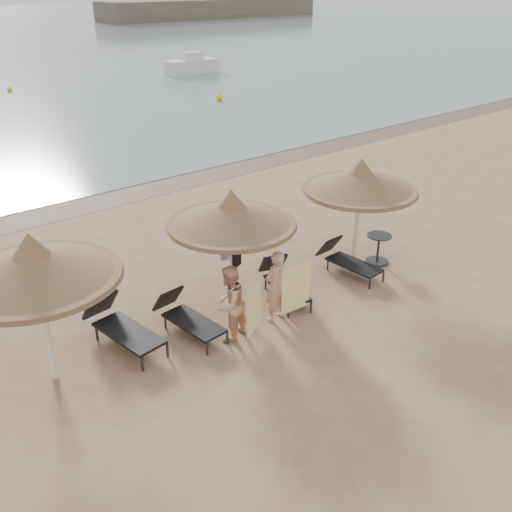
{
  "coord_description": "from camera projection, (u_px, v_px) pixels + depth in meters",
  "views": [
    {
      "loc": [
        -6.16,
        -7.37,
        6.6
      ],
      "look_at": [
        0.78,
        1.2,
        1.16
      ],
      "focal_mm": 40.0,
      "sensor_mm": 36.0,
      "label": 1
    }
  ],
  "objects": [
    {
      "name": "person_right",
      "position": [
        276.0,
        281.0,
        11.79
      ],
      "size": [
        0.88,
        0.6,
        1.86
      ],
      "primitive_type": "imported",
      "rotation": [
        0.0,
        0.0,
        3.2
      ],
      "color": "tan",
      "rests_on": "ground"
    },
    {
      "name": "lounger_near_left",
      "position": [
        186.0,
        316.0,
        11.65
      ],
      "size": [
        0.77,
        1.81,
        0.79
      ],
      "rotation": [
        0.0,
        0.0,
        0.11
      ],
      "color": "#2A2A2B",
      "rests_on": "ground"
    },
    {
      "name": "wet_sand_strip",
      "position": [
        75.0,
        207.0,
        18.09
      ],
      "size": [
        200.0,
        1.6,
        0.01
      ],
      "primitive_type": "cube",
      "color": "brown",
      "rests_on": "ground"
    },
    {
      "name": "buoy_mid",
      "position": [
        9.0,
        89.0,
        35.94
      ],
      "size": [
        0.31,
        0.31,
        0.31
      ],
      "primitive_type": "sphere",
      "color": "yellow",
      "rests_on": "ground"
    },
    {
      "name": "palapa_left",
      "position": [
        34.0,
        266.0,
        9.42
      ],
      "size": [
        2.91,
        2.91,
        2.88
      ],
      "rotation": [
        0.0,
        0.0,
        0.07
      ],
      "color": "silver",
      "rests_on": "ground"
    },
    {
      "name": "lounger_far_right",
      "position": [
        346.0,
        259.0,
        13.98
      ],
      "size": [
        0.67,
        1.76,
        0.78
      ],
      "rotation": [
        0.0,
        0.0,
        0.06
      ],
      "color": "#2A2A2B",
      "rests_on": "ground"
    },
    {
      "name": "lounger_far_left",
      "position": [
        120.0,
        325.0,
        11.26
      ],
      "size": [
        0.93,
        2.06,
        0.89
      ],
      "rotation": [
        0.0,
        0.0,
        0.14
      ],
      "color": "#2A2A2B",
      "rests_on": "ground"
    },
    {
      "name": "palapa_right",
      "position": [
        360.0,
        181.0,
        13.56
      ],
      "size": [
        2.79,
        2.79,
        2.77
      ],
      "rotation": [
        0.0,
        0.0,
        -0.17
      ],
      "color": "silver",
      "rests_on": "ground"
    },
    {
      "name": "bag_dark",
      "position": [
        237.0,
        258.0,
        12.06
      ],
      "size": [
        0.27,
        0.18,
        0.36
      ],
      "rotation": [
        0.0,
        0.0,
        0.43
      ],
      "color": "black",
      "rests_on": "ground"
    },
    {
      "name": "bag_patterned",
      "position": [
        227.0,
        251.0,
        12.27
      ],
      "size": [
        0.32,
        0.19,
        0.39
      ],
      "rotation": [
        0.0,
        0.0,
        -0.3
      ],
      "color": "silver",
      "rests_on": "ground"
    },
    {
      "name": "buoy_right",
      "position": [
        219.0,
        97.0,
        33.34
      ],
      "size": [
        0.41,
        0.41,
        0.41
      ],
      "primitive_type": "sphere",
      "color": "yellow",
      "rests_on": "ground"
    },
    {
      "name": "lounger_near_right",
      "position": [
        283.0,
        281.0,
        12.98
      ],
      "size": [
        1.13,
        1.87,
        0.8
      ],
      "rotation": [
        0.0,
        0.0,
        -0.33
      ],
      "color": "#2A2A2B",
      "rests_on": "ground"
    },
    {
      "name": "palapa_center",
      "position": [
        231.0,
        215.0,
        11.75
      ],
      "size": [
        2.74,
        2.74,
        2.72
      ],
      "rotation": [
        0.0,
        0.0,
        0.32
      ],
      "color": "silver",
      "rests_on": "ground"
    },
    {
      "name": "towel_right",
      "position": [
        296.0,
        288.0,
        11.9
      ],
      "size": [
        0.77,
        0.06,
        1.08
      ],
      "rotation": [
        0.0,
        0.0,
        -0.05
      ],
      "color": "yellow",
      "rests_on": "ground"
    },
    {
      "name": "side_table",
      "position": [
        378.0,
        249.0,
        14.46
      ],
      "size": [
        0.62,
        0.62,
        0.75
      ],
      "rotation": [
        0.0,
        0.0,
        0.32
      ],
      "color": "#2A2A2B",
      "rests_on": "ground"
    },
    {
      "name": "person_left",
      "position": [
        229.0,
        298.0,
        11.16
      ],
      "size": [
        0.99,
        0.81,
        1.86
      ],
      "primitive_type": "imported",
      "rotation": [
        0.0,
        0.0,
        3.49
      ],
      "color": "tan",
      "rests_on": "ground"
    },
    {
      "name": "towel_left",
      "position": [
        254.0,
        308.0,
        11.21
      ],
      "size": [
        0.66,
        0.38,
        1.04
      ],
      "rotation": [
        0.0,
        0.0,
        0.5
      ],
      "color": "yellow",
      "rests_on": "ground"
    },
    {
      "name": "ground",
      "position": [
        263.0,
        338.0,
        11.53
      ],
      "size": [
        160.0,
        160.0,
        0.0
      ],
      "primitive_type": "plane",
      "color": "#A38060",
      "rests_on": "ground"
    }
  ]
}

